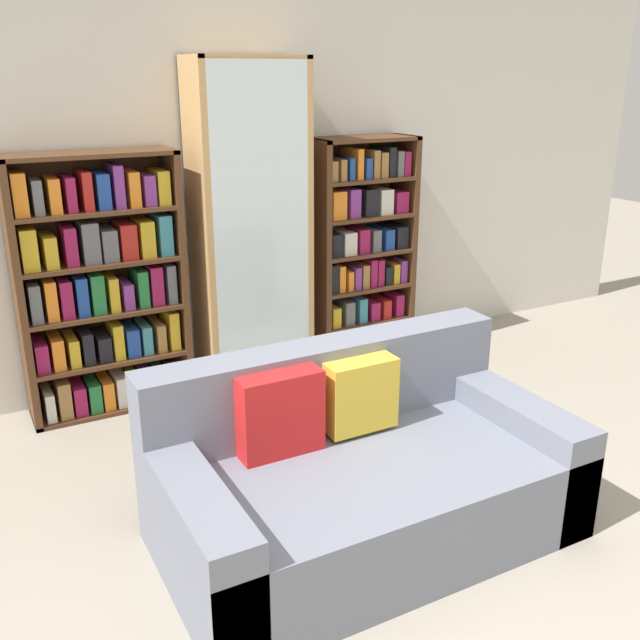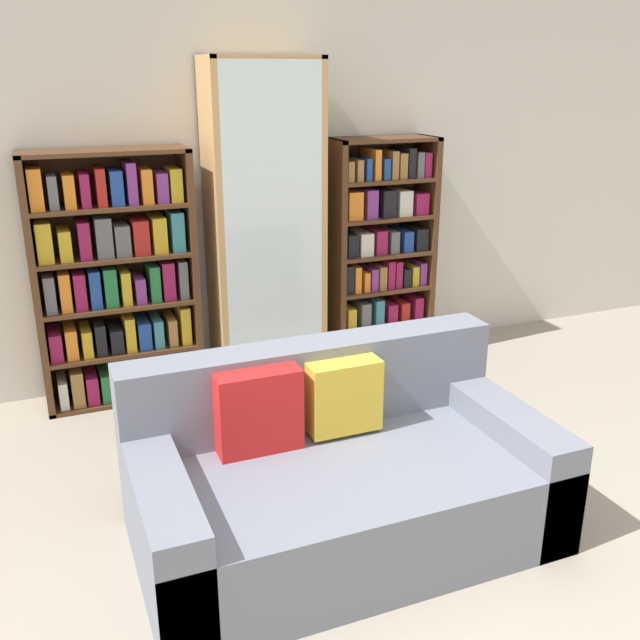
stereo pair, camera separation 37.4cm
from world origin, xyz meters
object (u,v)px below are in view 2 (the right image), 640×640
object	(u,v)px
bookshelf_right	(379,254)
couch	(339,478)
bookshelf_left	(116,282)
wine_bottle	(400,385)
display_cabinet	(265,228)

from	to	relation	value
bookshelf_right	couch	bearing A→B (deg)	-121.12
bookshelf_left	wine_bottle	distance (m)	1.80
couch	bookshelf_left	world-z (taller)	bookshelf_left
couch	wine_bottle	bearing A→B (deg)	50.04
bookshelf_right	display_cabinet	bearing A→B (deg)	-178.90
bookshelf_right	wine_bottle	size ratio (longest dim) A/B	4.52
couch	bookshelf_left	bearing A→B (deg)	110.60
bookshelf_right	wine_bottle	xyz separation A→B (m)	(-0.23, -0.77, -0.61)
bookshelf_left	bookshelf_right	size ratio (longest dim) A/B	0.99
couch	wine_bottle	size ratio (longest dim) A/B	5.18
bookshelf_left	display_cabinet	size ratio (longest dim) A/B	0.75
couch	display_cabinet	size ratio (longest dim) A/B	0.87
wine_bottle	display_cabinet	bearing A→B (deg)	128.00
couch	wine_bottle	world-z (taller)	couch
display_cabinet	couch	bearing A→B (deg)	-98.35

